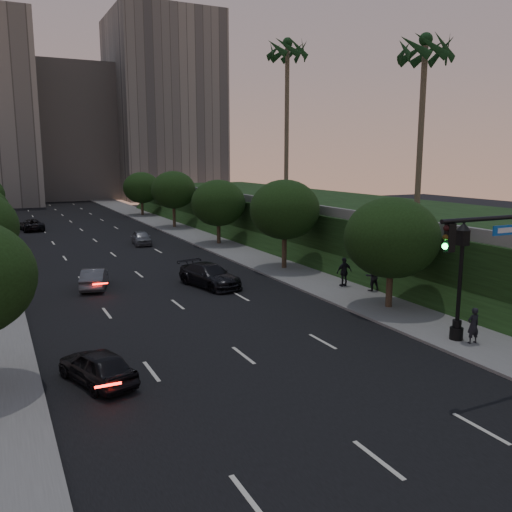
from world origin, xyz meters
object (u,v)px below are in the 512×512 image
street_lamp (460,286)px  pedestrian_c (344,272)px  sedan_far_left (31,225)px  sedan_far_right (141,238)px  sedan_near_left (97,366)px  pedestrian_b (372,276)px  sedan_near_right (210,275)px  pedestrian_a (473,325)px  sedan_mid_left (94,278)px

street_lamp → pedestrian_c: bearing=82.6°
sedan_far_left → sedan_far_right: (8.81, -15.49, 0.01)m
sedan_near_left → pedestrian_b: bearing=-177.9°
street_lamp → sedan_near_right: size_ratio=1.09×
street_lamp → sedan_near_left: street_lamp is taller
sedan_near_right → pedestrian_a: bearing=-81.7°
sedan_mid_left → sedan_near_right: size_ratio=0.79×
street_lamp → pedestrian_b: (2.27, 9.06, -1.56)m
sedan_far_left → pedestrian_c: bearing=106.6°
sedan_near_right → sedan_far_right: 19.00m
sedan_mid_left → sedan_near_left: bearing=96.6°
sedan_near_left → sedan_far_right: sedan_far_right is taller
street_lamp → pedestrian_b: 9.47m
pedestrian_b → sedan_far_left: bearing=-58.4°
street_lamp → sedan_far_left: street_lamp is taller
sedan_near_left → sedan_near_right: sedan_near_right is taller
sedan_far_left → pedestrian_a: size_ratio=2.92×
sedan_far_left → sedan_far_right: sedan_far_right is taller
sedan_far_right → pedestrian_c: size_ratio=2.12×
sedan_near_left → sedan_far_left: sedan_near_left is taller
sedan_mid_left → sedan_far_right: 17.70m
sedan_near_left → sedan_mid_left: bearing=-117.3°
sedan_near_right → pedestrian_c: bearing=-43.1°
sedan_mid_left → sedan_near_right: sedan_near_right is taller
sedan_near_right → sedan_far_right: sedan_near_right is taller
sedan_mid_left → pedestrian_b: (15.32, -8.81, 0.41)m
street_lamp → pedestrian_a: street_lamp is taller
pedestrian_b → pedestrian_c: size_ratio=0.99×
sedan_near_left → sedan_far_left: bearing=-109.1°
street_lamp → pedestrian_c: 10.99m
street_lamp → pedestrian_a: 1.82m
pedestrian_a → pedestrian_c: pedestrian_c is taller
sedan_mid_left → pedestrian_b: size_ratio=2.19×
sedan_far_left → sedan_far_right: 17.82m
sedan_near_left → street_lamp: bearing=152.7°
sedan_far_right → pedestrian_b: bearing=-66.1°
sedan_mid_left → street_lamp: bearing=142.1°
street_lamp → sedan_far_left: 51.70m
pedestrian_b → pedestrian_c: bearing=-54.2°
pedestrian_a → pedestrian_b: bearing=-94.6°
sedan_mid_left → pedestrian_a: 22.84m
sedan_near_left → sedan_near_right: size_ratio=0.76×
sedan_mid_left → sedan_far_left: size_ratio=0.85×
sedan_far_left → pedestrian_a: bearing=100.6°
sedan_near_left → sedan_far_left: (0.88, 47.00, -0.00)m
sedan_near_left → pedestrian_b: (17.84, 6.52, 0.41)m
sedan_near_right → sedan_mid_left: bearing=143.7°
sedan_mid_left → sedan_far_right: size_ratio=1.02×
sedan_near_left → pedestrian_a: 16.13m
sedan_mid_left → sedan_far_left: 31.71m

